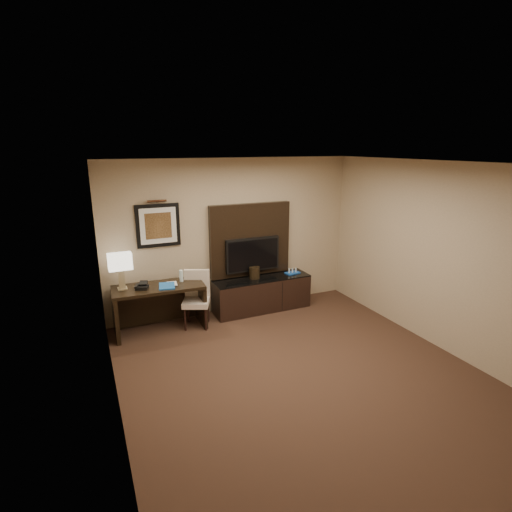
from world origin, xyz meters
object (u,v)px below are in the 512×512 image
ice_bucket (254,273)px  desk_phone (142,286)px  tv (252,255)px  desk_chair (196,302)px  minibar_tray (292,271)px  credenza (262,294)px  table_lamp (121,272)px  desk (160,308)px  water_bottle (181,276)px

ice_bucket → desk_phone: bearing=-175.3°
tv → ice_bucket: 0.33m
desk_chair → minibar_tray: bearing=29.7°
credenza → desk_phone: size_ratio=9.66×
table_lamp → desk_chair: bearing=-9.1°
tv → ice_bucket: (-0.01, -0.11, -0.31)m
desk → ice_bucket: 1.75m
desk_chair → ice_bucket: (1.14, 0.23, 0.28)m
water_bottle → ice_bucket: (1.32, 0.06, -0.14)m
credenza → desk_phone: 2.16m
minibar_tray → water_bottle: bearing=-179.1°
credenza → desk_chair: size_ratio=2.04×
table_lamp → credenza: bearing=0.5°
minibar_tray → desk_phone: bearing=-177.2°
tv → ice_bucket: size_ratio=4.78×
desk_chair → table_lamp: 1.28m
desk → tv: tv is taller
desk → desk_chair: 0.59m
credenza → tv: bearing=130.2°
water_bottle → ice_bucket: bearing=2.5°
desk_chair → ice_bucket: bearing=34.9°
table_lamp → ice_bucket: 2.27m
desk → minibar_tray: size_ratio=5.33×
ice_bucket → minibar_tray: bearing=-1.8°
credenza → tv: tv is taller
tv → table_lamp: 2.26m
desk_phone → ice_bucket: size_ratio=0.87×
desk_phone → tv: bearing=26.9°
desk_phone → minibar_tray: desk_phone is taller
desk → ice_bucket: (1.72, 0.13, 0.33)m
desk → desk_phone: 0.49m
tv → table_lamp: size_ratio=1.77×
table_lamp → water_bottle: 0.94m
table_lamp → water_bottle: (0.92, -0.01, -0.19)m
tv → ice_bucket: tv is taller
desk_chair → desk_phone: bearing=-161.1°
desk_phone → ice_bucket: (1.97, 0.16, -0.09)m
desk_chair → tv: bearing=39.9°
credenza → table_lamp: bearing=179.9°
tv → desk_phone: (-1.98, -0.27, -0.22)m
credenza → desk: bearing=-177.4°
credenza → tv: size_ratio=1.77×
table_lamp → minibar_tray: (3.01, 0.03, -0.38)m
credenza → minibar_tray: (0.63, 0.01, 0.35)m
water_bottle → minibar_tray: water_bottle is taller
credenza → desk_chair: desk_chair is taller
credenza → water_bottle: 1.56m
credenza → ice_bucket: 0.43m
desk → table_lamp: 0.85m
desk → desk_phone: size_ratio=7.74×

